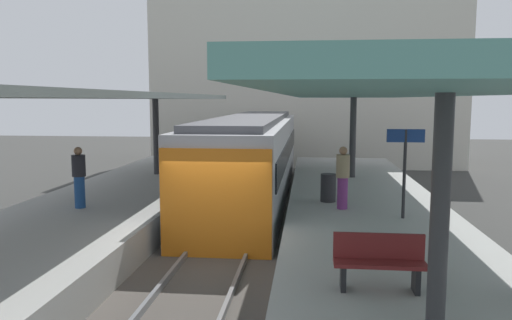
% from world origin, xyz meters
% --- Properties ---
extents(ground_plane, '(80.00, 80.00, 0.00)m').
position_xyz_m(ground_plane, '(0.00, 0.00, 0.00)').
color(ground_plane, '#383835').
extents(platform_left, '(4.40, 28.00, 1.00)m').
position_xyz_m(platform_left, '(-3.80, 0.00, 0.50)').
color(platform_left, '#9E9E99').
rests_on(platform_left, ground_plane).
extents(platform_right, '(4.40, 28.00, 1.00)m').
position_xyz_m(platform_right, '(3.80, 0.00, 0.50)').
color(platform_right, '#9E9E99').
rests_on(platform_right, ground_plane).
extents(track_ballast, '(3.20, 28.00, 0.20)m').
position_xyz_m(track_ballast, '(0.00, 0.00, 0.10)').
color(track_ballast, '#4C4742').
rests_on(track_ballast, ground_plane).
extents(rail_near_side, '(0.08, 28.00, 0.14)m').
position_xyz_m(rail_near_side, '(-0.72, 0.00, 0.27)').
color(rail_near_side, slate).
rests_on(rail_near_side, track_ballast).
extents(rail_far_side, '(0.08, 28.00, 0.14)m').
position_xyz_m(rail_far_side, '(0.72, 0.00, 0.27)').
color(rail_far_side, slate).
rests_on(rail_far_side, track_ballast).
extents(commuter_train, '(2.78, 15.65, 3.10)m').
position_xyz_m(commuter_train, '(0.00, 7.82, 1.73)').
color(commuter_train, '#ADADB2').
rests_on(commuter_train, track_ballast).
extents(canopy_left, '(4.18, 21.00, 3.11)m').
position_xyz_m(canopy_left, '(-3.80, 1.40, 4.00)').
color(canopy_left, '#333335').
rests_on(canopy_left, platform_left).
extents(canopy_right, '(4.18, 21.00, 3.17)m').
position_xyz_m(canopy_right, '(3.80, 1.40, 4.05)').
color(canopy_right, '#333335').
rests_on(canopy_right, platform_right).
extents(platform_bench, '(1.40, 0.41, 0.86)m').
position_xyz_m(platform_bench, '(3.25, -3.65, 1.46)').
color(platform_bench, black).
rests_on(platform_bench, platform_right).
extents(platform_sign, '(0.90, 0.08, 2.21)m').
position_xyz_m(platform_sign, '(4.50, 1.16, 2.62)').
color(platform_sign, '#262628').
rests_on(platform_sign, platform_right).
extents(litter_bin, '(0.44, 0.44, 0.80)m').
position_xyz_m(litter_bin, '(2.73, 3.03, 1.40)').
color(litter_bin, '#2D2D30').
rests_on(litter_bin, platform_right).
extents(passenger_near_bench, '(0.36, 0.36, 1.66)m').
position_xyz_m(passenger_near_bench, '(-4.01, 1.47, 1.86)').
color(passenger_near_bench, navy).
rests_on(passenger_near_bench, platform_left).
extents(passenger_far_end, '(0.36, 0.36, 1.69)m').
position_xyz_m(passenger_far_end, '(3.07, 2.09, 1.88)').
color(passenger_far_end, '#7A337A').
rests_on(passenger_far_end, platform_right).
extents(station_building_backdrop, '(18.00, 6.00, 11.00)m').
position_xyz_m(station_building_backdrop, '(1.93, 20.00, 5.50)').
color(station_building_backdrop, beige).
rests_on(station_building_backdrop, ground_plane).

